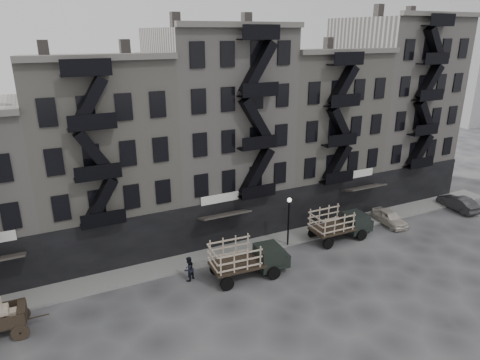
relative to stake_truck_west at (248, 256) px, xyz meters
name	(u,v)px	position (x,y,z in m)	size (l,w,h in m)	color
ground	(272,270)	(2.04, 0.01, -1.63)	(140.00, 140.00, 0.00)	#38383A
sidewalk	(249,247)	(2.04, 3.76, -1.56)	(55.00, 2.50, 0.15)	slate
building_midwest	(101,156)	(-7.96, 9.83, 5.87)	(10.00, 11.35, 16.20)	gray
building_center	(218,131)	(2.04, 9.83, 6.87)	(10.00, 11.35, 18.20)	gray
building_mideast	(312,131)	(12.04, 9.83, 5.87)	(10.00, 11.35, 16.20)	gray
building_east	(390,108)	(22.04, 9.83, 7.37)	(10.00, 11.35, 19.20)	gray
lamp_post	(289,215)	(5.04, 2.61, 1.15)	(0.36, 0.36, 4.28)	black
stake_truck_west	(248,256)	(0.00, 0.00, 0.00)	(5.83, 2.67, 2.86)	black
stake_truck_east	(340,222)	(9.71, 1.83, -0.04)	(5.58, 2.37, 2.78)	black
car_east	(389,217)	(15.69, 2.17, -0.97)	(1.56, 3.88, 1.32)	beige
car_far	(458,203)	(24.25, 1.70, -0.93)	(1.50, 4.30, 1.42)	#262528
pedestrian_mid	(189,269)	(-3.97, 1.36, -0.72)	(0.89, 0.69, 1.83)	black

